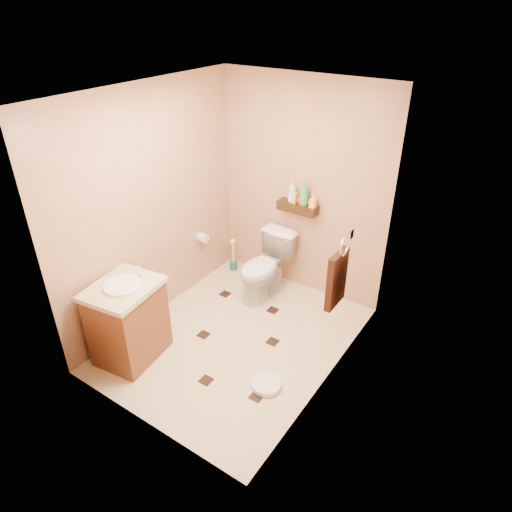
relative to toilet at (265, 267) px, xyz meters
The scene contains 19 objects.
ground 0.93m from the toilet, 76.79° to the right, with size 2.50×2.50×0.00m, color beige.
wall_back 0.95m from the toilet, 64.95° to the left, with size 2.00×0.04×2.40m, color tan.
wall_front 2.25m from the toilet, 84.64° to the right, with size 2.00×0.04×2.40m, color tan.
wall_left 1.43m from the toilet, 134.04° to the right, with size 0.04×2.50×2.40m, color tan.
wall_right 1.68m from the toilet, 34.84° to the right, with size 0.04×2.50×2.40m, color tan.
ceiling 2.21m from the toilet, 76.79° to the right, with size 2.00×2.50×0.02m, color white.
wall_shelf 0.76m from the toilet, 59.97° to the left, with size 0.46×0.14×0.10m, color #33200E.
floor_accents 0.93m from the toilet, 74.38° to the right, with size 1.28×1.34×0.01m.
toilet is the anchor object (origin of this frame).
vanity 1.65m from the toilet, 107.82° to the right, with size 0.61×0.71×0.91m.
bathroom_scale 1.49m from the toilet, 56.51° to the right, with size 0.35×0.35×0.05m.
toilet_brush 0.70m from the toilet, 159.14° to the left, with size 0.10×0.10×0.43m.
towel_ring 1.38m from the toilet, 27.70° to the right, with size 0.12×0.30×0.76m.
toilet_paper 0.80m from the toilet, 166.27° to the right, with size 0.12×0.11×0.12m.
bottle_a 0.90m from the toilet, 69.81° to the left, with size 0.09×0.09×0.24m, color silver.
bottle_b 0.87m from the toilet, 66.67° to the left, with size 0.07×0.08×0.16m, color yellow.
bottle_c 0.87m from the toilet, 54.96° to the left, with size 0.10×0.10×0.13m, color red.
bottle_d 0.94m from the toilet, 51.59° to the left, with size 0.10×0.10×0.26m, color #35A159.
bottle_e 0.93m from the toilet, 41.79° to the left, with size 0.07×0.07×0.15m, color #FFB154.
Camera 1 is at (2.17, -2.86, 3.06)m, focal length 32.00 mm.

